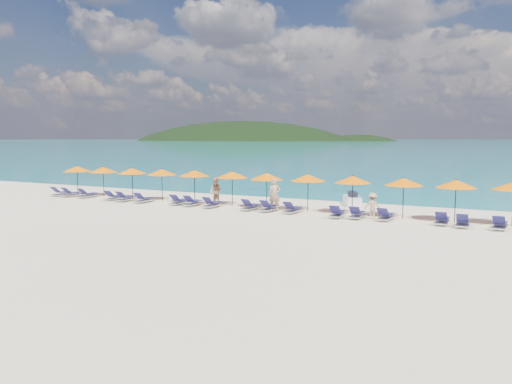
% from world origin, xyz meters
% --- Properties ---
extents(ground, '(1400.00, 1400.00, 0.00)m').
position_xyz_m(ground, '(0.00, 0.00, 0.00)').
color(ground, beige).
extents(sea, '(1600.00, 1300.00, 0.01)m').
position_xyz_m(sea, '(0.00, 660.00, 0.01)').
color(sea, '#1FA9B2').
rests_on(sea, ground).
extents(headland_main, '(374.00, 242.00, 126.50)m').
position_xyz_m(headland_main, '(-300.00, 540.00, -38.00)').
color(headland_main, black).
rests_on(headland_main, ground).
extents(headland_small, '(162.00, 126.00, 85.50)m').
position_xyz_m(headland_small, '(-150.00, 560.00, -35.00)').
color(headland_small, black).
rests_on(headland_small, ground).
extents(jetski, '(1.85, 2.61, 0.87)m').
position_xyz_m(jetski, '(4.24, 8.56, 0.36)').
color(jetski, white).
rests_on(jetski, ground).
extents(beachgoer_a, '(0.85, 0.83, 1.97)m').
position_xyz_m(beachgoer_a, '(0.78, 3.94, 0.98)').
color(beachgoer_a, tan).
rests_on(beachgoer_a, ground).
extents(beachgoer_b, '(0.97, 0.68, 1.82)m').
position_xyz_m(beachgoer_b, '(-3.66, 4.36, 0.91)').
color(beachgoer_b, tan).
rests_on(beachgoer_b, ground).
extents(beachgoer_c, '(0.96, 0.52, 1.44)m').
position_xyz_m(beachgoer_c, '(6.81, 3.63, 0.72)').
color(beachgoer_c, tan).
rests_on(beachgoer_c, ground).
extents(umbrella_0, '(2.10, 2.10, 2.28)m').
position_xyz_m(umbrella_0, '(-16.27, 4.56, 2.02)').
color(umbrella_0, black).
rests_on(umbrella_0, ground).
extents(umbrella_1, '(2.10, 2.10, 2.28)m').
position_xyz_m(umbrella_1, '(-13.74, 4.71, 2.02)').
color(umbrella_1, black).
rests_on(umbrella_1, ground).
extents(umbrella_2, '(2.10, 2.10, 2.28)m').
position_xyz_m(umbrella_2, '(-10.93, 4.69, 2.02)').
color(umbrella_2, black).
rests_on(umbrella_2, ground).
extents(umbrella_3, '(2.10, 2.10, 2.28)m').
position_xyz_m(umbrella_3, '(-8.23, 4.66, 2.02)').
color(umbrella_3, black).
rests_on(umbrella_3, ground).
extents(umbrella_4, '(2.10, 2.10, 2.28)m').
position_xyz_m(umbrella_4, '(-5.57, 4.76, 2.02)').
color(umbrella_4, black).
rests_on(umbrella_4, ground).
extents(umbrella_5, '(2.10, 2.10, 2.28)m').
position_xyz_m(umbrella_5, '(-2.64, 4.78, 2.02)').
color(umbrella_5, black).
rests_on(umbrella_5, ground).
extents(umbrella_6, '(2.10, 2.10, 2.28)m').
position_xyz_m(umbrella_6, '(-0.04, 4.53, 2.02)').
color(umbrella_6, black).
rests_on(umbrella_6, ground).
extents(umbrella_7, '(2.10, 2.10, 2.28)m').
position_xyz_m(umbrella_7, '(2.61, 4.74, 2.02)').
color(umbrella_7, black).
rests_on(umbrella_7, ground).
extents(umbrella_8, '(2.10, 2.10, 2.28)m').
position_xyz_m(umbrella_8, '(5.35, 4.74, 2.02)').
color(umbrella_8, black).
rests_on(umbrella_8, ground).
extents(umbrella_9, '(2.10, 2.10, 2.28)m').
position_xyz_m(umbrella_9, '(8.26, 4.51, 2.02)').
color(umbrella_9, black).
rests_on(umbrella_9, ground).
extents(umbrella_10, '(2.10, 2.10, 2.28)m').
position_xyz_m(umbrella_10, '(10.90, 4.57, 2.02)').
color(umbrella_10, black).
rests_on(umbrella_10, ground).
extents(lounger_0, '(0.65, 1.71, 0.66)m').
position_xyz_m(lounger_0, '(-16.89, 3.48, 0.24)').
color(lounger_0, silver).
rests_on(lounger_0, ground).
extents(lounger_1, '(0.71, 1.73, 0.66)m').
position_xyz_m(lounger_1, '(-15.74, 3.51, 0.24)').
color(lounger_1, silver).
rests_on(lounger_1, ground).
extents(lounger_2, '(0.65, 1.71, 0.66)m').
position_xyz_m(lounger_2, '(-14.22, 3.58, 0.24)').
color(lounger_2, silver).
rests_on(lounger_2, ground).
extents(lounger_3, '(0.76, 1.75, 0.66)m').
position_xyz_m(lounger_3, '(-11.47, 3.34, 0.24)').
color(lounger_3, silver).
rests_on(lounger_3, ground).
extents(lounger_4, '(0.66, 1.71, 0.66)m').
position_xyz_m(lounger_4, '(-10.29, 3.26, 0.24)').
color(lounger_4, silver).
rests_on(lounger_4, ground).
extents(lounger_5, '(0.74, 1.74, 0.66)m').
position_xyz_m(lounger_5, '(-8.73, 3.27, 0.24)').
color(lounger_5, silver).
rests_on(lounger_5, ground).
extents(lounger_6, '(0.74, 1.74, 0.66)m').
position_xyz_m(lounger_6, '(-5.98, 3.53, 0.24)').
color(lounger_6, silver).
rests_on(lounger_6, ground).
extents(lounger_7, '(0.66, 1.71, 0.66)m').
position_xyz_m(lounger_7, '(-4.84, 3.48, 0.24)').
color(lounger_7, silver).
rests_on(lounger_7, ground).
extents(lounger_8, '(0.65, 1.71, 0.66)m').
position_xyz_m(lounger_8, '(-3.33, 3.38, 0.24)').
color(lounger_8, silver).
rests_on(lounger_8, ground).
extents(lounger_9, '(0.69, 1.73, 0.66)m').
position_xyz_m(lounger_9, '(-0.62, 3.54, 0.24)').
color(lounger_9, silver).
rests_on(lounger_9, ground).
extents(lounger_10, '(0.69, 1.73, 0.66)m').
position_xyz_m(lounger_10, '(0.61, 3.57, 0.24)').
color(lounger_10, silver).
rests_on(lounger_10, ground).
extents(lounger_11, '(0.71, 1.73, 0.66)m').
position_xyz_m(lounger_11, '(2.13, 3.57, 0.24)').
color(lounger_11, silver).
rests_on(lounger_11, ground).
extents(lounger_12, '(0.73, 1.74, 0.66)m').
position_xyz_m(lounger_12, '(4.94, 3.27, 0.24)').
color(lounger_12, silver).
rests_on(lounger_12, ground).
extents(lounger_13, '(0.70, 1.73, 0.66)m').
position_xyz_m(lounger_13, '(6.01, 3.43, 0.24)').
color(lounger_13, silver).
rests_on(lounger_13, ground).
extents(lounger_14, '(0.73, 1.74, 0.66)m').
position_xyz_m(lounger_14, '(7.56, 3.50, 0.24)').
color(lounger_14, silver).
rests_on(lounger_14, ground).
extents(lounger_15, '(0.63, 1.70, 0.66)m').
position_xyz_m(lounger_15, '(10.42, 3.51, 0.24)').
color(lounger_15, silver).
rests_on(lounger_15, ground).
extents(lounger_16, '(0.66, 1.72, 0.66)m').
position_xyz_m(lounger_16, '(11.41, 3.26, 0.24)').
color(lounger_16, silver).
rests_on(lounger_16, ground).
extents(lounger_17, '(0.76, 1.75, 0.66)m').
position_xyz_m(lounger_17, '(13.06, 3.38, 0.24)').
color(lounger_17, silver).
rests_on(lounger_17, ground).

